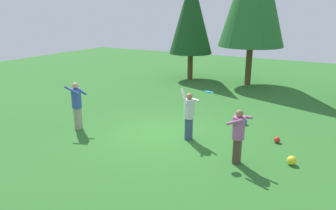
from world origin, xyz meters
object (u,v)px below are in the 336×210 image
at_px(tree_left, 191,15).
at_px(ball_blue, 244,122).
at_px(person_bystander, 77,102).
at_px(ball_red, 277,140).
at_px(frisbee, 209,92).
at_px(ball_yellow, 292,160).
at_px(person_catcher, 238,132).
at_px(person_thrower, 189,112).

bearing_deg(tree_left, ball_blue, -50.23).
relative_size(person_bystander, ball_red, 8.65).
xyz_separation_m(frisbee, ball_red, (1.74, 1.71, -1.76)).
bearing_deg(tree_left, ball_yellow, -50.29).
xyz_separation_m(person_catcher, tree_left, (-6.18, 9.74, 2.96)).
bearing_deg(ball_red, frisbee, -135.46).
bearing_deg(ball_red, tree_left, 131.77).
bearing_deg(ball_blue, ball_yellow, -50.42).
height_order(person_thrower, ball_blue, person_thrower).
xyz_separation_m(person_bystander, frisbee, (4.78, 0.55, 0.84)).
distance_m(person_thrower, ball_blue, 2.74).
distance_m(ball_yellow, ball_red, 1.54).
xyz_separation_m(person_bystander, ball_blue, (5.08, 3.43, -0.92)).
bearing_deg(ball_red, person_catcher, -108.95).
distance_m(person_bystander, ball_blue, 6.20).
height_order(ball_yellow, tree_left, tree_left).
bearing_deg(person_thrower, ball_blue, 94.87).
bearing_deg(ball_yellow, person_catcher, -154.50).
relative_size(person_bystander, ball_yellow, 6.67).
relative_size(person_catcher, frisbee, 4.27).
bearing_deg(frisbee, ball_red, 44.54).
relative_size(person_thrower, person_bystander, 1.02).
bearing_deg(frisbee, tree_left, 118.63).
bearing_deg(person_catcher, ball_yellow, -137.17).
bearing_deg(ball_red, person_thrower, -156.44).
bearing_deg(person_thrower, tree_left, 147.80).
xyz_separation_m(person_catcher, ball_red, (0.70, 2.04, -0.83)).
xyz_separation_m(frisbee, ball_yellow, (2.41, 0.33, -1.73)).
height_order(ball_red, ball_blue, ball_blue).
relative_size(person_catcher, ball_yellow, 6.08).
height_order(person_thrower, ball_red, person_thrower).
relative_size(ball_yellow, tree_left, 0.04).
bearing_deg(ball_blue, frisbee, -95.95).
xyz_separation_m(person_catcher, ball_yellow, (1.37, 0.65, -0.80)).
bearing_deg(person_thrower, frisbee, -0.00).
height_order(frisbee, ball_yellow, frisbee).
xyz_separation_m(ball_yellow, tree_left, (-7.55, 9.09, 3.76)).
relative_size(ball_yellow, ball_red, 1.30).
bearing_deg(tree_left, frisbee, -61.37).
bearing_deg(ball_red, ball_blue, 141.03).
height_order(person_thrower, tree_left, tree_left).
distance_m(ball_red, ball_blue, 1.85).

